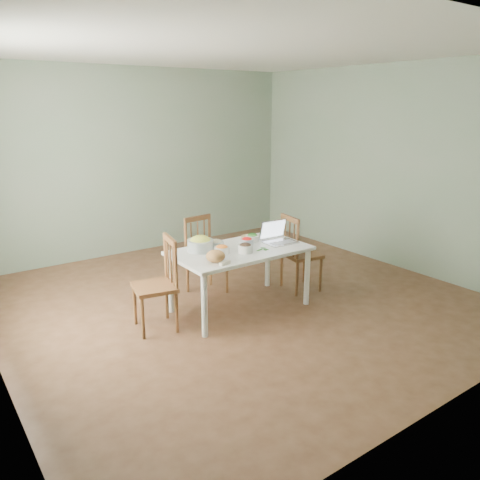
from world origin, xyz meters
TOP-DOWN VIEW (x-y plane):
  - floor at (0.00, 0.00)m, footprint 5.00×5.00m
  - ceiling at (0.00, 0.00)m, footprint 5.00×5.00m
  - wall_back at (0.00, 2.50)m, footprint 5.00×0.00m
  - wall_front at (0.00, -2.50)m, footprint 5.00×0.00m
  - wall_right at (2.50, 0.00)m, footprint 0.00×5.00m
  - dining_table at (-0.09, -0.18)m, footprint 1.45×0.82m
  - chair_far at (-0.15, 0.42)m, footprint 0.43×0.41m
  - chair_left at (-1.07, -0.09)m, footprint 0.47×0.48m
  - chair_right at (0.83, -0.15)m, footprint 0.45×0.47m
  - bread_boule at (-0.54, -0.40)m, footprint 0.19×0.19m
  - butter_stick at (-0.51, -0.52)m, footprint 0.13×0.06m
  - bowl_squash at (-0.47, 0.01)m, footprint 0.31×0.31m
  - bowl_carrot at (-0.33, -0.19)m, footprint 0.19×0.19m
  - bowl_onion at (-0.28, 0.01)m, footprint 0.20×0.20m
  - bowl_mushroom at (-0.12, -0.31)m, footprint 0.18×0.18m
  - bowl_redpep at (0.06, -0.10)m, footprint 0.16×0.16m
  - bowl_broccoli at (0.19, -0.01)m, footprint 0.18×0.18m
  - flatbread at (0.26, 0.11)m, footprint 0.28×0.28m
  - basil_bunch at (0.08, -0.34)m, footprint 0.17×0.17m
  - laptop at (0.41, -0.26)m, footprint 0.36×0.32m

SIDE VIEW (x-z plane):
  - floor at x=0.00m, z-range 0.00..0.00m
  - dining_table at x=-0.09m, z-range 0.00..0.68m
  - chair_far at x=-0.15m, z-range 0.00..0.91m
  - chair_right at x=0.83m, z-range 0.00..0.93m
  - chair_left at x=-1.07m, z-range 0.00..0.93m
  - basil_bunch at x=0.08m, z-range 0.68..0.70m
  - flatbread at x=0.26m, z-range 0.68..0.70m
  - butter_stick at x=-0.51m, z-range 0.68..0.72m
  - bowl_redpep at x=0.06m, z-range 0.68..0.77m
  - bowl_carrot at x=-0.33m, z-range 0.68..0.77m
  - bowl_onion at x=-0.28m, z-range 0.68..0.77m
  - bowl_broccoli at x=0.19m, z-range 0.68..0.77m
  - bowl_mushroom at x=-0.12m, z-range 0.68..0.78m
  - bread_boule at x=-0.54m, z-range 0.68..0.80m
  - bowl_squash at x=-0.47m, z-range 0.68..0.84m
  - laptop at x=0.41m, z-range 0.68..0.92m
  - wall_back at x=0.00m, z-range 0.00..2.70m
  - wall_front at x=0.00m, z-range 0.00..2.70m
  - wall_right at x=2.50m, z-range 0.00..2.70m
  - ceiling at x=0.00m, z-range 2.70..2.70m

